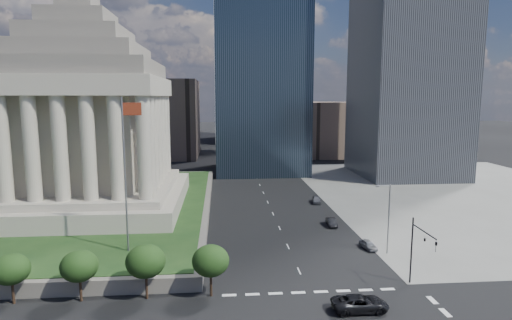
{
  "coord_description": "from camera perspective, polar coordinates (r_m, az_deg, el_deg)",
  "views": [
    {
      "loc": [
        -9.77,
        -30.97,
        21.87
      ],
      "look_at": [
        -5.64,
        18.24,
        14.59
      ],
      "focal_mm": 30.0,
      "sensor_mm": 36.0,
      "label": 1
    }
  ],
  "objects": [
    {
      "name": "parked_sedan_near",
      "position": [
        65.42,
        14.74,
        -10.85
      ],
      "size": [
        3.85,
        2.02,
        1.25
      ],
      "primitive_type": "imported",
      "rotation": [
        0.0,
        0.0,
        0.15
      ],
      "color": "gray",
      "rests_on": "ground"
    },
    {
      "name": "plaza_lawn",
      "position": [
        90.55,
        -27.67,
        -5.36
      ],
      "size": [
        64.0,
        68.0,
        0.1
      ],
      "primitive_type": "cube",
      "color": "#1D3C18",
      "rests_on": "plaza_terrace"
    },
    {
      "name": "building_filler_ne",
      "position": [
        166.73,
        9.76,
        4.18
      ],
      "size": [
        20.0,
        30.0,
        20.0
      ],
      "primitive_type": "cube",
      "color": "brown",
      "rests_on": "ground"
    },
    {
      "name": "street_lamp_north",
      "position": [
        62.68,
        17.15,
        -6.98
      ],
      "size": [
        2.13,
        0.22,
        10.0
      ],
      "color": "slate",
      "rests_on": "ground"
    },
    {
      "name": "parked_sedan_far",
      "position": [
        90.23,
        8.05,
        -5.25
      ],
      "size": [
        2.28,
        4.42,
        1.44
      ],
      "primitive_type": "imported",
      "rotation": [
        0.0,
        0.0,
        -0.14
      ],
      "color": "slate",
      "rests_on": "ground"
    },
    {
      "name": "war_memorial",
      "position": [
        82.61,
        -22.04,
        7.46
      ],
      "size": [
        34.0,
        34.0,
        39.0
      ],
      "primitive_type": null,
      "color": "#AEA491",
      "rests_on": "plaza_lawn"
    },
    {
      "name": "flagpole",
      "position": [
        56.96,
        -16.95,
        -0.82
      ],
      "size": [
        2.52,
        0.24,
        20.0
      ],
      "color": "slate",
      "rests_on": "plaza_lawn"
    },
    {
      "name": "sidewalk_ne",
      "position": [
        108.92,
        26.2,
        -4.06
      ],
      "size": [
        68.0,
        90.0,
        0.03
      ],
      "primitive_type": "cube",
      "color": "slate",
      "rests_on": "ground"
    },
    {
      "name": "building_filler_nw",
      "position": [
        162.43,
        -11.99,
        5.43
      ],
      "size": [
        24.0,
        30.0,
        28.0
      ],
      "primitive_type": "cube",
      "color": "brown",
      "rests_on": "ground"
    },
    {
      "name": "midrise_glass",
      "position": [
        126.78,
        0.56,
        12.06
      ],
      "size": [
        26.0,
        26.0,
        60.0
      ],
      "primitive_type": "cube",
      "color": "black",
      "rests_on": "ground"
    },
    {
      "name": "parked_sedan_mid",
      "position": [
        74.95,
        10.02,
        -8.19
      ],
      "size": [
        1.62,
        4.05,
        1.31
      ],
      "primitive_type": "imported",
      "rotation": [
        0.0,
        0.0,
        -0.06
      ],
      "color": "black",
      "rests_on": "ground"
    },
    {
      "name": "pickup_truck",
      "position": [
        47.67,
        13.71,
        -18.07
      ],
      "size": [
        5.89,
        2.77,
        1.63
      ],
      "primitive_type": "imported",
      "rotation": [
        0.0,
        0.0,
        1.58
      ],
      "color": "black",
      "rests_on": "ground"
    },
    {
      "name": "ground",
      "position": [
        133.15,
        -0.52,
        -1.07
      ],
      "size": [
        500.0,
        500.0,
        0.0
      ],
      "primitive_type": "plane",
      "color": "black",
      "rests_on": "ground"
    },
    {
      "name": "traffic_signal_ne",
      "position": [
        52.61,
        20.92,
        -10.6
      ],
      "size": [
        0.3,
        5.74,
        8.0
      ],
      "color": "black",
      "rests_on": "ground"
    },
    {
      "name": "plaza_terrace",
      "position": [
        90.76,
        -27.63,
        -5.95
      ],
      "size": [
        66.0,
        70.0,
        1.8
      ],
      "primitive_type": "cube",
      "color": "#69635A",
      "rests_on": "ground"
    }
  ]
}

